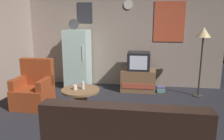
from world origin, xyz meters
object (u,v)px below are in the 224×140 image
at_px(wine_glass, 83,85).
at_px(book_stack, 161,89).
at_px(standing_lamp, 203,38).
at_px(armchair, 34,90).
at_px(crt_tv, 139,61).
at_px(fridge, 78,59).
at_px(coffee_table, 81,101).
at_px(mug_ceramic_white, 75,87).
at_px(tv_stand, 138,80).

relative_size(wine_glass, book_stack, 0.72).
bearing_deg(standing_lamp, book_stack, 169.23).
xyz_separation_m(standing_lamp, armchair, (-3.51, -1.10, -1.02)).
bearing_deg(crt_tv, standing_lamp, -8.64).
height_order(wine_glass, armchair, armchair).
distance_m(fridge, coffee_table, 1.80).
relative_size(coffee_table, mug_ceramic_white, 8.00).
distance_m(tv_stand, mug_ceramic_white, 1.96).
relative_size(crt_tv, wine_glass, 3.60).
bearing_deg(tv_stand, book_stack, -5.48).
bearing_deg(wine_glass, mug_ceramic_white, -157.91).
bearing_deg(tv_stand, fridge, 176.55).
relative_size(mug_ceramic_white, book_stack, 0.43).
bearing_deg(tv_stand, wine_glass, -122.94).
bearing_deg(wine_glass, fridge, 110.09).
height_order(fridge, armchair, fridge).
bearing_deg(armchair, fridge, 69.78).
relative_size(crt_tv, standing_lamp, 0.34).
height_order(armchair, book_stack, armchair).
bearing_deg(fridge, mug_ceramic_white, -74.89).
relative_size(standing_lamp, armchair, 1.66).
distance_m(crt_tv, armchair, 2.51).
height_order(crt_tv, wine_glass, crt_tv).
height_order(standing_lamp, armchair, standing_lamp).
xyz_separation_m(standing_lamp, book_stack, (-0.85, 0.16, -1.29)).
bearing_deg(coffee_table, tv_stand, 56.03).
distance_m(standing_lamp, coffee_table, 3.00).
bearing_deg(coffee_table, standing_lamp, 28.35).
distance_m(coffee_table, armchair, 1.09).
xyz_separation_m(standing_lamp, wine_glass, (-2.40, -1.31, -0.81)).
distance_m(coffee_table, wine_glass, 0.31).
bearing_deg(tv_stand, standing_lamp, -8.66).
bearing_deg(crt_tv, armchair, -147.99).
relative_size(fridge, armchair, 1.84).
bearing_deg(wine_glass, coffee_table, -164.53).
xyz_separation_m(crt_tv, standing_lamp, (1.41, -0.21, 0.60)).
height_order(wine_glass, mug_ceramic_white, wine_glass).
bearing_deg(mug_ceramic_white, tv_stand, 54.51).
distance_m(standing_lamp, wine_glass, 2.85).
bearing_deg(book_stack, armchair, -154.71).
xyz_separation_m(coffee_table, armchair, (-1.06, 0.22, 0.10)).
relative_size(wine_glass, mug_ceramic_white, 1.67).
bearing_deg(mug_ceramic_white, wine_glass, 22.09).
relative_size(wine_glass, armchair, 0.16).
xyz_separation_m(fridge, coffee_table, (0.54, -1.63, -0.52)).
bearing_deg(book_stack, fridge, 176.01).
xyz_separation_m(crt_tv, armchair, (-2.10, -1.31, -0.42)).
xyz_separation_m(wine_glass, mug_ceramic_white, (-0.14, -0.06, -0.03)).
xyz_separation_m(standing_lamp, coffee_table, (-2.45, -1.32, -1.12)).
height_order(coffee_table, mug_ceramic_white, mug_ceramic_white).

